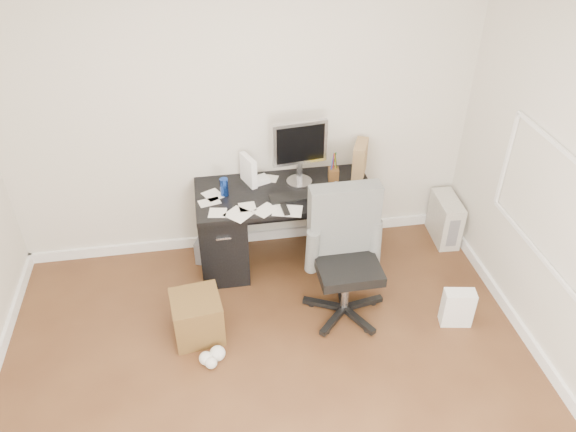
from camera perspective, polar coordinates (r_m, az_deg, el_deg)
name	(u,v)px	position (r m, az deg, el deg)	size (l,w,h in m)	color
ground	(280,418)	(4.04, -0.82, -19.87)	(4.00, 4.00, 0.00)	#492A17
room_shell	(283,216)	(2.87, -0.54, -0.05)	(4.02, 4.02, 2.71)	beige
desk	(285,224)	(4.94, -0.34, -0.86)	(1.50, 0.70, 0.75)	black
loose_papers	(262,196)	(4.67, -2.68, 2.00)	(1.10, 0.60, 0.00)	white
lcd_monitor	(300,153)	(4.70, 1.19, 6.43)	(0.46, 0.27, 0.59)	#AEAEB3
keyboard	(293,197)	(4.64, 0.56, 1.97)	(0.39, 0.13, 0.02)	black
computer_mouse	(336,184)	(4.80, 4.91, 3.28)	(0.05, 0.05, 0.05)	#AEAEB3
travel_mug	(224,187)	(4.68, -6.50, 2.95)	(0.07, 0.07, 0.16)	navy
white_binder	(248,170)	(4.79, -4.05, 4.66)	(0.10, 0.22, 0.26)	white
magazine_file	(360,159)	(4.93, 7.32, 5.75)	(0.13, 0.26, 0.31)	#957148
pen_cup	(334,167)	(4.84, 4.68, 5.03)	(0.11, 0.11, 0.26)	brown
yellow_book	(340,195)	(4.67, 5.35, 2.10)	(0.16, 0.21, 0.04)	yellow
paper_remote	(287,210)	(4.49, -0.06, 0.64)	(0.23, 0.19, 0.02)	white
office_chair	(348,260)	(4.34, 6.09, -4.45)	(0.63, 0.63, 1.11)	#535654
pc_tower	(445,219)	(5.51, 15.67, -0.30)	(0.20, 0.44, 0.44)	#B1ABA0
shopping_bag	(457,308)	(4.68, 16.83, -8.90)	(0.24, 0.17, 0.33)	white
wicker_basket	(197,317)	(4.44, -9.21, -10.07)	(0.37, 0.37, 0.37)	#503318
desk_printer	(221,247)	(5.18, -6.87, -3.13)	(0.39, 0.32, 0.23)	slate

